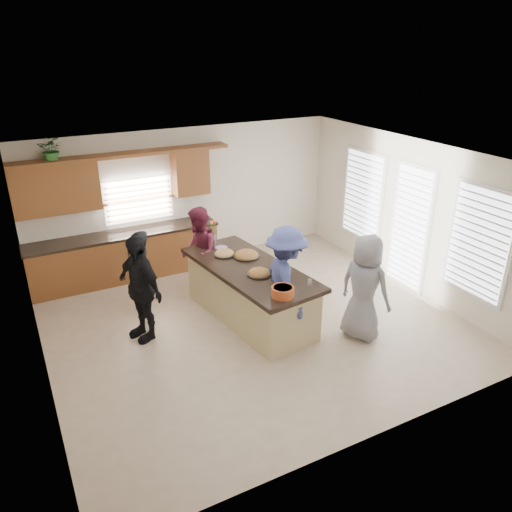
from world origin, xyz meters
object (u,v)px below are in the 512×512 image
woman_left_front (140,288)px  island (250,294)px  salad_bowl (283,291)px  woman_right_front (365,288)px  woman_left_back (141,274)px  woman_right_back (286,282)px  woman_left_mid (199,253)px

woman_left_front → island: bearing=62.7°
salad_bowl → woman_right_front: woman_right_front is taller
woman_right_front → island: bearing=23.3°
island → woman_left_back: bearing=141.4°
woman_left_back → woman_left_front: 0.73m
woman_right_back → woman_left_back: bearing=60.9°
salad_bowl → woman_right_back: bearing=53.5°
salad_bowl → woman_left_mid: woman_left_mid is taller
woman_left_front → woman_right_front: bearing=43.6°
woman_left_back → woman_right_front: (2.88, -2.29, 0.11)m
woman_left_front → woman_left_back: bearing=144.1°
woman_left_mid → woman_right_back: woman_right_back is taller
woman_left_mid → woman_left_front: size_ratio=0.97×
salad_bowl → woman_left_mid: 2.35m
woman_right_back → woman_left_front: bearing=77.7°
woman_left_front → woman_right_front: 3.48m
salad_bowl → woman_left_front: 2.23m
island → woman_right_back: bearing=-74.8°
woman_left_back → woman_left_mid: (1.14, 0.24, 0.08)m
island → woman_left_mid: (-0.43, 1.19, 0.39)m
woman_left_mid → woman_right_front: woman_right_front is taller
woman_right_back → woman_right_front: (1.03, -0.65, -0.04)m
woman_left_back → woman_right_back: size_ratio=0.84×
woman_left_back → woman_right_front: 3.68m
woman_left_front → woman_right_back: woman_right_back is taller
salad_bowl → woman_right_front: size_ratio=0.19×
island → salad_bowl: salad_bowl is taller
woman_left_mid → woman_right_back: size_ratio=0.92×
salad_bowl → woman_right_back: woman_right_back is taller
salad_bowl → woman_right_front: bearing=-9.3°
island → woman_right_front: bearing=-53.1°
woman_left_mid → woman_right_back: 2.01m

